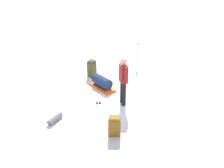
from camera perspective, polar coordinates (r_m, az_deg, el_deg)
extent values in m
plane|color=white|center=(8.96, 0.00, -4.00)|extent=(80.00, 80.00, 0.00)
cylinder|color=black|center=(8.73, 2.29, -1.69)|extent=(0.14, 0.14, 0.85)
cylinder|color=black|center=(8.57, 2.69, -2.30)|extent=(0.14, 0.14, 0.85)
cube|color=maroon|center=(8.33, 2.59, 2.38)|extent=(0.40, 0.37, 0.60)
cylinder|color=maroon|center=(8.52, 2.10, 3.21)|extent=(0.09, 0.09, 0.58)
cylinder|color=maroon|center=(8.11, 3.11, 1.90)|extent=(0.09, 0.09, 0.58)
sphere|color=tan|center=(8.15, 2.65, 5.20)|extent=(0.22, 0.22, 0.22)
cube|color=silver|center=(8.85, -3.38, -4.38)|extent=(1.75, 0.82, 0.02)
cube|color=black|center=(8.84, -3.38, -4.25)|extent=(0.15, 0.11, 0.03)
cube|color=silver|center=(8.86, -2.73, -4.35)|extent=(1.75, 0.82, 0.02)
cube|color=black|center=(8.84, -2.73, -4.22)|extent=(0.15, 0.11, 0.03)
cube|color=#454622|center=(10.72, -4.57, 3.28)|extent=(0.37, 0.33, 0.64)
cube|color=#403827|center=(10.59, -4.64, 5.07)|extent=(0.34, 0.30, 0.08)
cube|color=brown|center=(7.30, 0.56, -9.62)|extent=(0.34, 0.40, 0.52)
cube|color=brown|center=(7.12, 0.57, -7.69)|extent=(0.31, 0.36, 0.08)
cylinder|color=#A8C0C6|center=(10.83, 5.69, 5.48)|extent=(0.02, 0.02, 1.34)
sphere|color=#A51919|center=(10.60, 5.86, 9.01)|extent=(0.05, 0.05, 0.05)
cylinder|color=black|center=(11.07, 5.55, 2.54)|extent=(0.07, 0.07, 0.01)
cylinder|color=#A8C0C6|center=(10.69, 5.74, 5.18)|extent=(0.02, 0.02, 1.34)
sphere|color=#A51919|center=(10.45, 5.91, 8.75)|extent=(0.05, 0.05, 0.05)
cylinder|color=black|center=(10.93, 5.59, 2.20)|extent=(0.07, 0.07, 0.01)
cube|color=#DD510E|center=(9.84, -2.24, -0.71)|extent=(1.00, 1.22, 0.09)
cylinder|color=navy|center=(9.73, -2.26, 0.57)|extent=(0.77, 0.90, 0.40)
cylinder|color=slate|center=(8.11, -12.70, -7.64)|extent=(0.57, 0.27, 0.18)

